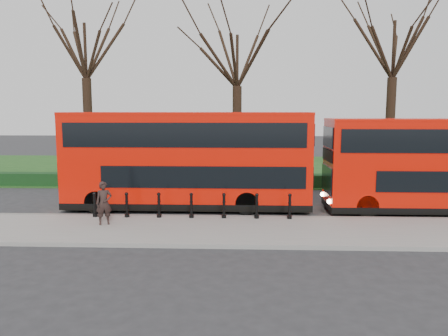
{
  "coord_description": "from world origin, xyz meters",
  "views": [
    {
      "loc": [
        2.31,
        -19.04,
        4.59
      ],
      "look_at": [
        1.52,
        0.5,
        2.0
      ],
      "focal_mm": 35.0,
      "sensor_mm": 36.0,
      "label": 1
    }
  ],
  "objects_px": {
    "pedestrian": "(104,203)",
    "bus_lead": "(187,161)",
    "bollard_row": "(191,206)",
    "bus_rear": "(446,166)"
  },
  "relations": [
    {
      "from": "bollard_row",
      "to": "pedestrian",
      "type": "height_order",
      "value": "pedestrian"
    },
    {
      "from": "bus_rear",
      "to": "pedestrian",
      "type": "relative_size",
      "value": 6.25
    },
    {
      "from": "pedestrian",
      "to": "bus_rear",
      "type": "bearing_deg",
      "value": -8.82
    },
    {
      "from": "pedestrian",
      "to": "bus_lead",
      "type": "bearing_deg",
      "value": 29.99
    },
    {
      "from": "pedestrian",
      "to": "bollard_row",
      "type": "bearing_deg",
      "value": -1.29
    },
    {
      "from": "bus_lead",
      "to": "pedestrian",
      "type": "bearing_deg",
      "value": -128.48
    },
    {
      "from": "bollard_row",
      "to": "bus_lead",
      "type": "distance_m",
      "value": 2.89
    },
    {
      "from": "bus_lead",
      "to": "pedestrian",
      "type": "relative_size",
      "value": 6.66
    },
    {
      "from": "bollard_row",
      "to": "bus_rear",
      "type": "bearing_deg",
      "value": 10.42
    },
    {
      "from": "bus_rear",
      "to": "pedestrian",
      "type": "height_order",
      "value": "bus_rear"
    }
  ]
}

